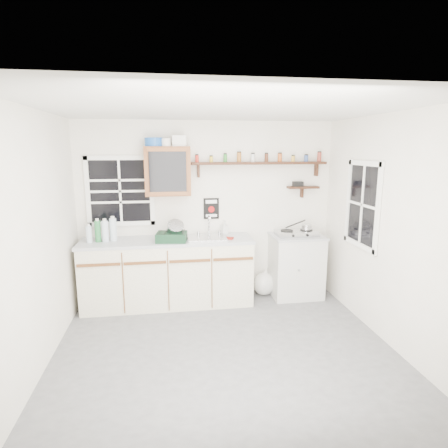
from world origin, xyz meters
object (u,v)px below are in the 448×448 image
object	(u,v)px
upper_cabinet	(168,171)
spice_shelf	(261,162)
main_cabinet	(168,272)
right_cabinet	(296,266)
hotplate	(297,233)
dish_rack	(173,234)

from	to	relation	value
upper_cabinet	spice_shelf	size ratio (longest dim) A/B	0.34
main_cabinet	right_cabinet	size ratio (longest dim) A/B	2.54
right_cabinet	spice_shelf	distance (m)	1.57
right_cabinet	spice_shelf	xyz separation A→B (m)	(-0.51, 0.19, 1.47)
right_cabinet	spice_shelf	world-z (taller)	spice_shelf
upper_cabinet	main_cabinet	bearing A→B (deg)	-103.68
spice_shelf	hotplate	bearing A→B (deg)	-22.91
dish_rack	upper_cabinet	bearing A→B (deg)	107.24
main_cabinet	right_cabinet	xyz separation A→B (m)	(1.83, 0.03, -0.01)
main_cabinet	hotplate	distance (m)	1.88
dish_rack	spice_shelf	bearing A→B (deg)	22.62
right_cabinet	dish_rack	size ratio (longest dim) A/B	2.12
main_cabinet	dish_rack	xyz separation A→B (m)	(0.08, -0.11, 0.55)
spice_shelf	upper_cabinet	bearing A→B (deg)	-176.93
right_cabinet	dish_rack	world-z (taller)	dish_rack
spice_shelf	right_cabinet	bearing A→B (deg)	-20.22
dish_rack	hotplate	distance (m)	1.75
main_cabinet	spice_shelf	size ratio (longest dim) A/B	1.21
upper_cabinet	dish_rack	distance (m)	0.85
dish_rack	hotplate	size ratio (longest dim) A/B	0.73
right_cabinet	spice_shelf	bearing A→B (deg)	159.78
dish_rack	right_cabinet	bearing A→B (deg)	12.53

